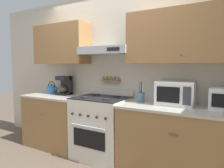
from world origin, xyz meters
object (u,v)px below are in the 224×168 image
at_px(coffee_maker, 65,85).
at_px(microwave, 175,93).
at_px(utensil_crock, 141,97).
at_px(stove_range, 101,127).
at_px(tea_kettle, 52,89).

bearing_deg(coffee_maker, microwave, -0.28).
bearing_deg(utensil_crock, coffee_maker, 178.92).
relative_size(stove_range, coffee_maker, 3.13).
relative_size(stove_range, utensil_crock, 3.52).
relative_size(stove_range, tea_kettle, 4.21).
relative_size(coffee_maker, microwave, 0.70).
height_order(coffee_maker, microwave, coffee_maker).
height_order(stove_range, microwave, microwave).
height_order(stove_range, tea_kettle, tea_kettle).
xyz_separation_m(microwave, utensil_crock, (-0.47, -0.02, -0.08)).
xyz_separation_m(stove_range, tea_kettle, (-1.14, 0.11, 0.51)).
bearing_deg(utensil_crock, tea_kettle, -180.00).
bearing_deg(tea_kettle, microwave, 0.46).
bearing_deg(microwave, utensil_crock, -177.83).
xyz_separation_m(tea_kettle, utensil_crock, (1.73, 0.00, -0.01)).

